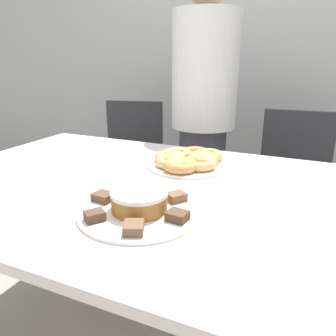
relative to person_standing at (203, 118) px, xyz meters
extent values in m
cube|color=#A8AAAD|center=(0.16, 0.78, 0.47)|extent=(8.00, 0.05, 2.60)
cube|color=silver|center=(0.16, -0.85, -0.11)|extent=(1.80, 1.05, 0.03)
cylinder|color=silver|center=(-0.68, -0.38, -0.47)|extent=(0.06, 0.06, 0.71)
cylinder|color=#383842|center=(0.00, 0.00, -0.44)|extent=(0.27, 0.27, 0.77)
cylinder|color=silver|center=(0.00, 0.00, 0.25)|extent=(0.36, 0.36, 0.61)
cylinder|color=black|center=(-0.52, 0.02, -0.82)|extent=(0.44, 0.44, 0.01)
cylinder|color=#262626|center=(-0.52, 0.02, -0.62)|extent=(0.06, 0.06, 0.39)
cube|color=#2D2D33|center=(-0.52, 0.02, -0.40)|extent=(0.54, 0.54, 0.04)
cube|color=#2D2D33|center=(-0.57, 0.22, -0.17)|extent=(0.39, 0.13, 0.42)
cylinder|color=black|center=(0.52, 0.02, -0.82)|extent=(0.44, 0.44, 0.01)
cylinder|color=#262626|center=(0.52, 0.02, -0.62)|extent=(0.06, 0.06, 0.39)
cube|color=#2D2D33|center=(0.52, 0.02, -0.40)|extent=(0.48, 0.48, 0.04)
cube|color=#2D2D33|center=(0.50, 0.22, -0.17)|extent=(0.40, 0.06, 0.42)
cylinder|color=white|center=(0.16, -1.05, -0.09)|extent=(0.34, 0.34, 0.01)
cylinder|color=white|center=(0.13, -0.59, -0.09)|extent=(0.35, 0.35, 0.01)
cylinder|color=#9E662D|center=(0.16, -1.05, -0.06)|extent=(0.15, 0.15, 0.05)
cylinder|color=white|center=(0.16, -1.05, -0.03)|extent=(0.16, 0.16, 0.01)
cube|color=brown|center=(0.11, -0.94, -0.07)|extent=(0.07, 0.07, 0.03)
cube|color=brown|center=(0.03, -1.04, -0.07)|extent=(0.06, 0.06, 0.02)
cube|color=#513828|center=(0.08, -1.15, -0.07)|extent=(0.06, 0.06, 0.03)
cube|color=brown|center=(0.21, -1.17, -0.07)|extent=(0.07, 0.07, 0.02)
cube|color=#513828|center=(0.28, -1.07, -0.07)|extent=(0.06, 0.05, 0.02)
cube|color=brown|center=(0.23, -0.95, -0.07)|extent=(0.07, 0.07, 0.02)
torus|color=#D18E4C|center=(0.13, -0.59, -0.07)|extent=(0.12, 0.12, 0.03)
torus|color=#D18E4C|center=(0.14, -0.69, -0.06)|extent=(0.13, 0.13, 0.04)
torus|color=#E5AD66|center=(0.19, -0.63, -0.06)|extent=(0.13, 0.13, 0.04)
torus|color=tan|center=(0.19, -0.57, -0.06)|extent=(0.12, 0.12, 0.04)
torus|color=tan|center=(0.19, -0.51, -0.06)|extent=(0.12, 0.12, 0.04)
torus|color=#D18E4C|center=(0.12, -0.48, -0.06)|extent=(0.11, 0.11, 0.03)
torus|color=#E5AD66|center=(0.06, -0.54, -0.06)|extent=(0.12, 0.12, 0.03)
torus|color=tan|center=(0.05, -0.60, -0.06)|extent=(0.13, 0.13, 0.03)
torus|color=#E5AD66|center=(0.09, -0.66, -0.06)|extent=(0.13, 0.13, 0.04)
camera|label=1|loc=(0.57, -1.78, 0.32)|focal=35.00mm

